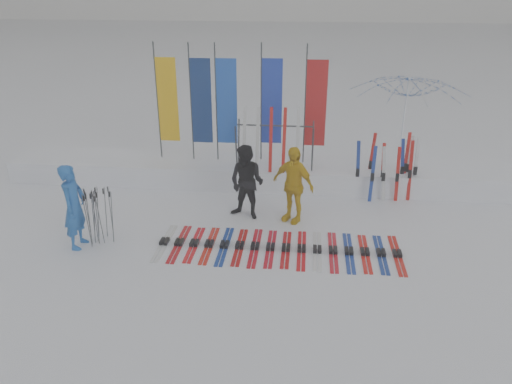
# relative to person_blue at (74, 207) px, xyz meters

# --- Properties ---
(ground) EXTENTS (120.00, 120.00, 0.00)m
(ground) POSITION_rel_person_blue_xyz_m (3.53, -0.60, -0.93)
(ground) COLOR white
(ground) RESTS_ON ground
(snow_bank) EXTENTS (14.00, 1.60, 0.60)m
(snow_bank) POSITION_rel_person_blue_xyz_m (3.53, 4.00, -0.63)
(snow_bank) COLOR white
(snow_bank) RESTS_ON ground
(person_blue) EXTENTS (0.46, 0.69, 1.86)m
(person_blue) POSITION_rel_person_blue_xyz_m (0.00, 0.00, 0.00)
(person_blue) COLOR #1D58AC
(person_blue) RESTS_ON ground
(person_black) EXTENTS (1.05, 0.94, 1.80)m
(person_black) POSITION_rel_person_blue_xyz_m (3.43, 1.78, -0.03)
(person_black) COLOR black
(person_black) RESTS_ON ground
(person_yellow) EXTENTS (1.16, 0.94, 1.84)m
(person_yellow) POSITION_rel_person_blue_xyz_m (4.51, 1.71, -0.01)
(person_yellow) COLOR gold
(person_yellow) RESTS_ON ground
(tent_canopy) EXTENTS (3.82, 3.87, 2.94)m
(tent_canopy) POSITION_rel_person_blue_xyz_m (7.56, 5.22, 0.54)
(tent_canopy) COLOR white
(tent_canopy) RESTS_ON ground
(ski_row) EXTENTS (5.15, 1.70, 0.07)m
(ski_row) POSITION_rel_person_blue_xyz_m (4.28, 0.29, -0.89)
(ski_row) COLOR silver
(ski_row) RESTS_ON ground
(pole_cluster) EXTENTS (0.74, 0.61, 1.25)m
(pole_cluster) POSITION_rel_person_blue_xyz_m (0.36, 0.26, -0.33)
(pole_cluster) COLOR #595B60
(pole_cluster) RESTS_ON ground
(feather_flags) EXTENTS (4.62, 0.18, 3.20)m
(feather_flags) POSITION_rel_person_blue_xyz_m (2.83, 4.18, 1.32)
(feather_flags) COLOR #383A3F
(feather_flags) RESTS_ON ground
(ski_rack) EXTENTS (2.04, 0.80, 1.23)m
(ski_rack) POSITION_rel_person_blue_xyz_m (3.96, 3.60, 0.45)
(ski_rack) COLOR #383A3F
(ski_rack) RESTS_ON ground
(upright_skis) EXTENTS (1.57, 0.80, 1.70)m
(upright_skis) POSITION_rel_person_blue_xyz_m (7.02, 3.36, -0.15)
(upright_skis) COLOR red
(upright_skis) RESTS_ON ground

